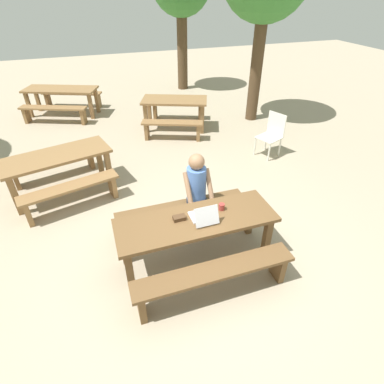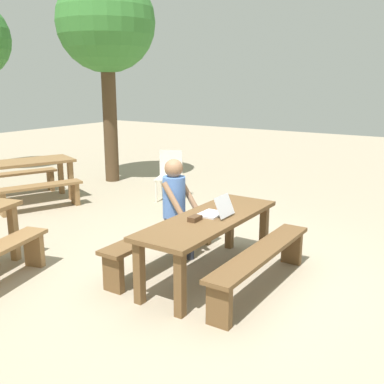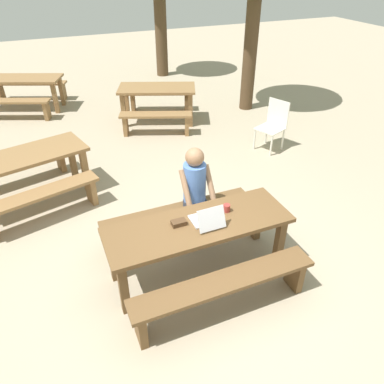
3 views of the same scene
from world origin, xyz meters
The scene contains 13 objects.
ground_plane centered at (0.00, 0.00, 0.00)m, with size 30.00×30.00×0.00m, color tan.
picnic_table_front centered at (0.00, 0.00, 0.61)m, with size 2.08×0.70×0.71m.
bench_near centered at (0.00, -0.65, 0.35)m, with size 1.98×0.30×0.46m.
bench_far centered at (0.00, 0.65, 0.35)m, with size 1.98×0.30×0.46m.
laptop centered at (0.08, -0.04, 0.77)m, with size 0.31×0.35×0.25m.
small_pouch centered at (-0.21, 0.06, 0.74)m, with size 0.16×0.10×0.05m.
coffee_mug centered at (0.38, 0.08, 0.76)m, with size 0.08×0.08×0.09m.
person_seated centered at (0.23, 0.61, 0.75)m, with size 0.39×0.40×1.28m.
plastic_chair centered at (2.59, 2.44, 0.48)m, with size 0.57×0.57×0.92m.
picnic_table_distant centered at (1.01, 4.51, 0.64)m, with size 1.78×1.29×0.77m.
bench_distant_south centered at (0.76, 3.88, 0.33)m, with size 1.46×0.81×0.45m.
bench_distant_north centered at (1.26, 5.14, 0.33)m, with size 1.46×0.81×0.45m.
tree_rear centered at (3.22, 4.49, 3.32)m, with size 2.07×2.07×4.41m.
Camera 2 is at (-4.20, -2.52, 2.21)m, focal length 42.72 mm.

